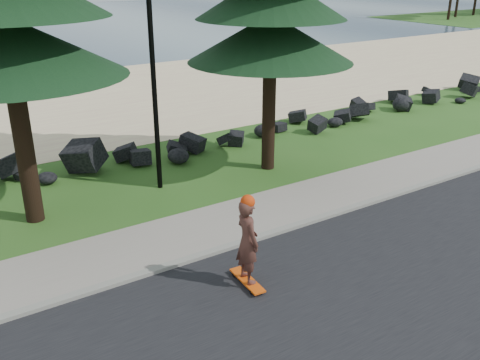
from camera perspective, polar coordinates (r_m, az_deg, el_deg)
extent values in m
plane|color=#2B5A1C|center=(12.86, -2.43, -5.43)|extent=(160.00, 160.00, 0.00)
cube|color=black|center=(9.85, 11.61, -15.51)|extent=(160.00, 7.00, 0.02)
cube|color=gray|center=(12.16, -0.25, -6.87)|extent=(160.00, 0.20, 0.10)
cube|color=gray|center=(13.00, -2.88, -4.93)|extent=(160.00, 2.00, 0.08)
cube|color=beige|center=(25.71, -19.34, 7.55)|extent=(160.00, 15.00, 0.01)
cylinder|color=black|center=(14.39, -9.43, 14.08)|extent=(0.14, 0.14, 8.00)
cube|color=#EE530E|center=(10.80, 0.77, -10.64)|extent=(0.33, 1.05, 0.03)
imported|color=#502C24|center=(10.35, 0.80, -6.53)|extent=(0.46, 0.66, 1.73)
sphere|color=red|center=(9.98, 0.82, -2.35)|extent=(0.28, 0.28, 0.28)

